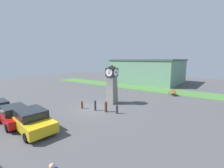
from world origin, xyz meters
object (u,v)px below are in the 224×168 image
clock_tower (112,84)px  bollard_end_row (82,105)px  bollard_near_tower (117,109)px  car_by_building (32,120)px  bollard_far_row (95,105)px  car_near_tower (15,115)px  bollard_mid_row (106,106)px  bench (172,92)px

clock_tower → bollard_end_row: 4.42m
clock_tower → bollard_near_tower: 4.22m
bollard_near_tower → car_by_building: (-3.19, -6.83, 0.37)m
bollard_end_row → car_by_building: 5.96m
clock_tower → car_by_building: bearing=-93.9°
bollard_near_tower → car_by_building: 7.54m
bollard_far_row → car_near_tower: car_near_tower is taller
bollard_end_row → car_near_tower: size_ratio=0.21×
bollard_mid_row → bench: (3.75, 11.77, -0.06)m
clock_tower → car_by_building: 9.67m
bollard_mid_row → bollard_far_row: bollard_mid_row is taller
bench → bollard_end_row: bearing=-117.9°
clock_tower → bollard_mid_row: size_ratio=4.13×
bollard_mid_row → bench: 12.35m
bollard_near_tower → bollard_end_row: 4.16m
bollard_far_row → car_by_building: size_ratio=0.25×
clock_tower → car_near_tower: (-3.16, -9.72, -1.73)m
clock_tower → bench: size_ratio=2.95×
bollard_near_tower → bollard_mid_row: bollard_mid_row is taller
bollard_far_row → bollard_mid_row: bearing=13.3°
bollard_far_row → bench: 13.05m
bollard_mid_row → bench: size_ratio=0.71×
clock_tower → car_near_tower: clock_tower is taller
bollard_end_row → bollard_far_row: bearing=13.4°
bench → bollard_far_row: bearing=-112.4°
bollard_far_row → bench: bollard_far_row is taller
bollard_mid_row → bollard_end_row: bollard_mid_row is taller
clock_tower → bollard_mid_row: bearing=-65.6°
clock_tower → bollard_far_row: (0.11, -3.23, -1.92)m
bollard_near_tower → car_by_building: bearing=-115.0°
clock_tower → bollard_near_tower: bearing=-46.5°
bollard_far_row → bench: (4.97, 12.06, -0.04)m
clock_tower → bollard_near_tower: (2.54, -2.68, -2.04)m
bollard_mid_row → bollard_end_row: size_ratio=1.32×
car_by_building → bollard_end_row: bearing=98.4°
car_near_tower → bench: car_near_tower is taller
car_near_tower → clock_tower: bearing=72.0°
bollard_near_tower → bollard_far_row: bearing=-167.1°
bollard_end_row → car_near_tower: car_near_tower is taller
bollard_near_tower → clock_tower: bearing=133.5°
bollard_far_row → bench: size_ratio=0.69×
bollard_near_tower → bench: bearing=77.5°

